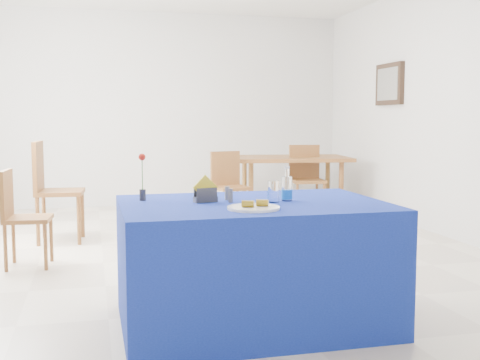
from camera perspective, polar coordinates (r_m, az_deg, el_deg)
name	(u,v)px	position (r m, az deg, el deg)	size (l,w,h in m)	color
floor	(226,256)	(5.63, -1.35, -7.19)	(7.00, 7.00, 0.00)	beige
room_shell	(225,65)	(5.50, -1.40, 10.84)	(7.00, 7.00, 7.00)	silver
picture_frame	(390,84)	(7.87, 14.00, 8.81)	(0.06, 0.64, 0.52)	black
picture_art	(388,84)	(7.86, 13.84, 8.82)	(0.02, 0.52, 0.40)	#998C66
plate	(253,208)	(3.39, 1.29, -2.66)	(0.30, 0.30, 0.01)	white
drinking_glass	(274,191)	(3.68, 3.20, -1.09)	(0.07, 0.07, 0.13)	white
salt_shaker	(227,193)	(3.77, -1.22, -1.26)	(0.03, 0.03, 0.09)	slate
pepper_shaker	(231,196)	(3.66, -0.90, -1.48)	(0.03, 0.03, 0.09)	slate
blue_table	(253,263)	(3.74, 1.24, -7.89)	(1.60, 1.10, 0.76)	navy
water_bottle	(287,189)	(3.75, 4.46, -0.88)	(0.07, 0.07, 0.21)	silver
napkin_holder	(205,194)	(3.67, -3.29, -1.35)	(0.16, 0.08, 0.17)	#3C3C41
rose_vase	(142,179)	(3.78, -9.24, 0.11)	(0.04, 0.04, 0.29)	#29282E
oak_table	(291,162)	(8.20, 4.89, 1.68)	(1.63, 1.16, 0.76)	brown
chair_bg_left	(229,181)	(7.38, -1.10, -0.13)	(0.46, 0.46, 0.87)	brown
chair_bg_right	(306,175)	(7.99, 6.27, 0.51)	(0.45, 0.45, 0.92)	brown
chair_win_a	(19,211)	(5.46, -20.25, -2.79)	(0.40, 0.40, 0.84)	brown
chair_win_b	(50,184)	(6.46, -17.54, -0.38)	(0.50, 0.50, 1.04)	brown
banana_pieces	(255,203)	(3.38, 1.46, -2.22)	(0.17, 0.08, 0.04)	yellow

